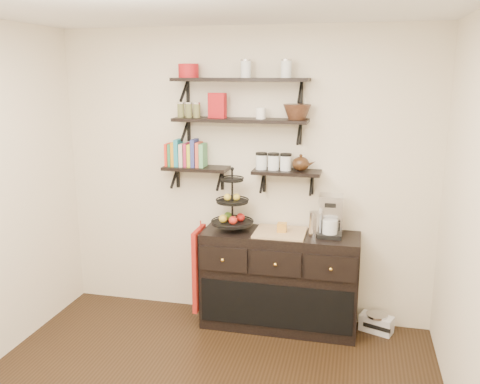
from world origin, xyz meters
name	(u,v)px	position (x,y,z in m)	size (l,w,h in m)	color
back_wall	(243,177)	(0.00, 1.75, 1.35)	(3.50, 0.02, 2.70)	beige
shelf_top	(240,80)	(0.00, 1.62, 2.23)	(1.20, 0.27, 0.23)	black
shelf_mid	(240,121)	(0.00, 1.62, 1.88)	(1.20, 0.27, 0.23)	black
shelf_low_left	(196,169)	(-0.42, 1.63, 1.43)	(0.60, 0.25, 0.23)	black
shelf_low_right	(287,173)	(0.42, 1.63, 1.43)	(0.60, 0.25, 0.23)	black
cookbooks	(187,154)	(-0.51, 1.63, 1.56)	(0.36, 0.15, 0.26)	red
glass_canisters	(273,163)	(0.30, 1.63, 1.51)	(0.32, 0.10, 0.13)	silver
sideboard	(279,280)	(0.39, 1.51, 0.45)	(1.40, 0.50, 0.92)	black
fruit_stand	(233,209)	(-0.05, 1.52, 1.09)	(0.38, 0.38, 0.55)	black
candle	(282,227)	(0.40, 1.51, 0.96)	(0.08, 0.08, 0.08)	#BC802B
coffee_maker	(331,216)	(0.82, 1.54, 1.08)	(0.21, 0.20, 0.37)	black
thermal_carafe	(315,224)	(0.70, 1.49, 1.01)	(0.11, 0.11, 0.22)	silver
apron	(199,268)	(-0.34, 1.41, 0.54)	(0.04, 0.32, 0.76)	maroon
radio	(376,323)	(1.27, 1.61, 0.09)	(0.32, 0.25, 0.17)	silver
recipe_box	(217,105)	(-0.21, 1.61, 2.01)	(0.16, 0.06, 0.22)	#A31217
walnut_bowl	(297,112)	(0.50, 1.61, 1.96)	(0.24, 0.24, 0.13)	black
ramekins	(261,113)	(0.18, 1.61, 1.95)	(0.09, 0.09, 0.10)	white
teapot	(301,162)	(0.54, 1.63, 1.53)	(0.20, 0.15, 0.15)	#331E0F
red_pot	(189,71)	(-0.47, 1.61, 2.31)	(0.18, 0.18, 0.12)	#A31217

